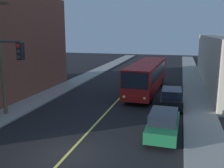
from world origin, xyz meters
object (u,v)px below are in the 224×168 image
at_px(city_bus, 147,75).
at_px(parked_car_green, 163,124).
at_px(utility_pole_near, 0,44).
at_px(parked_car_black, 171,98).

height_order(city_bus, parked_car_green, city_bus).
relative_size(city_bus, parked_car_green, 2.75).
bearing_deg(utility_pole_near, city_bus, 47.97).
relative_size(parked_car_black, utility_pole_near, 0.46).
relative_size(city_bus, utility_pole_near, 1.26).
distance_m(parked_car_black, utility_pole_near, 14.34).
xyz_separation_m(parked_car_green, utility_pole_near, (-12.08, 0.89, 4.67)).
height_order(parked_car_black, utility_pole_near, utility_pole_near).
bearing_deg(utility_pole_near, parked_car_black, 24.60).
relative_size(parked_car_green, utility_pole_near, 0.46).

